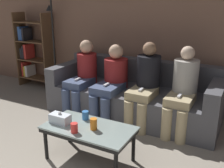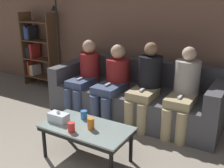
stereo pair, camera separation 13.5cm
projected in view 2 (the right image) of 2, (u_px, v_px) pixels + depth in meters
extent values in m
cube|color=#8C6651|center=(153.00, 23.00, 4.02)|extent=(12.00, 0.06, 2.60)
cube|color=#515156|center=(134.00, 102.00, 3.86)|extent=(2.46, 0.96, 0.41)
cube|color=#515156|center=(146.00, 71.00, 4.05)|extent=(2.46, 0.20, 0.36)
cube|color=#515156|center=(72.00, 70.00, 4.31)|extent=(0.18, 0.96, 0.25)
cube|color=#515156|center=(219.00, 94.00, 3.20)|extent=(0.18, 0.96, 0.25)
cube|color=#8C9E99|center=(86.00, 127.00, 2.72)|extent=(0.94, 0.50, 0.02)
cube|color=black|center=(87.00, 130.00, 2.73)|extent=(0.92, 0.49, 0.04)
cylinder|color=black|center=(44.00, 143.00, 2.83)|extent=(0.04, 0.04, 0.33)
cylinder|color=black|center=(111.00, 168.00, 2.42)|extent=(0.04, 0.04, 0.33)
cylinder|color=black|center=(68.00, 128.00, 3.16)|extent=(0.04, 0.04, 0.33)
cylinder|color=black|center=(131.00, 147.00, 2.75)|extent=(0.04, 0.04, 0.33)
cylinder|color=red|center=(71.00, 127.00, 2.60)|extent=(0.07, 0.07, 0.10)
cylinder|color=orange|center=(91.00, 124.00, 2.65)|extent=(0.07, 0.07, 0.12)
cylinder|color=#3372BF|center=(84.00, 115.00, 2.88)|extent=(0.07, 0.07, 0.09)
cube|color=silver|center=(58.00, 118.00, 2.81)|extent=(0.22, 0.12, 0.10)
sphere|color=white|center=(58.00, 112.00, 2.79)|extent=(0.04, 0.04, 0.04)
cube|color=brown|center=(28.00, 48.00, 5.27)|extent=(0.02, 0.32, 1.42)
cube|color=brown|center=(54.00, 52.00, 4.93)|extent=(0.02, 0.32, 1.42)
cube|color=brown|center=(43.00, 76.00, 5.26)|extent=(0.71, 0.32, 0.02)
cube|color=red|center=(32.00, 67.00, 5.35)|extent=(0.04, 0.24, 0.28)
cube|color=gold|center=(34.00, 70.00, 5.34)|extent=(0.04, 0.24, 0.20)
cube|color=silver|center=(36.00, 69.00, 5.31)|extent=(0.06, 0.24, 0.22)
cube|color=brown|center=(41.00, 59.00, 5.15)|extent=(0.71, 0.32, 0.02)
cube|color=#232328|center=(31.00, 52.00, 5.25)|extent=(0.05, 0.24, 0.21)
cube|color=#232328|center=(33.00, 51.00, 5.21)|extent=(0.04, 0.24, 0.25)
cube|color=red|center=(35.00, 51.00, 5.18)|extent=(0.05, 0.24, 0.28)
cube|color=brown|center=(40.00, 41.00, 5.04)|extent=(0.71, 0.32, 0.02)
cube|color=#33569E|center=(29.00, 33.00, 5.13)|extent=(0.06, 0.24, 0.26)
cube|color=#33569E|center=(31.00, 34.00, 5.11)|extent=(0.03, 0.24, 0.22)
cube|color=#232328|center=(33.00, 34.00, 5.09)|extent=(0.04, 0.24, 0.24)
cube|color=brown|center=(38.00, 22.00, 4.93)|extent=(0.71, 0.32, 0.02)
cylinder|color=black|center=(61.00, 91.00, 4.90)|extent=(0.26, 0.26, 0.02)
cylinder|color=black|center=(58.00, 45.00, 4.63)|extent=(0.03, 0.03, 1.77)
cone|color=black|center=(54.00, 8.00, 4.51)|extent=(0.12, 0.12, 0.10)
cylinder|color=#47567A|center=(68.00, 102.00, 3.87)|extent=(0.13, 0.13, 0.41)
cylinder|color=#47567A|center=(78.00, 104.00, 3.78)|extent=(0.13, 0.13, 0.41)
cube|color=#47567A|center=(82.00, 82.00, 3.92)|extent=(0.30, 0.44, 0.10)
cylinder|color=maroon|center=(90.00, 68.00, 4.05)|extent=(0.30, 0.30, 0.46)
sphere|color=#DBAD89|center=(89.00, 47.00, 3.95)|extent=(0.20, 0.20, 0.20)
cube|color=white|center=(80.00, 79.00, 3.87)|extent=(0.04, 0.12, 0.02)
cylinder|color=#47567A|center=(95.00, 110.00, 3.59)|extent=(0.13, 0.13, 0.41)
cylinder|color=#47567A|center=(106.00, 112.00, 3.50)|extent=(0.13, 0.13, 0.41)
cube|color=#47567A|center=(109.00, 88.00, 3.66)|extent=(0.34, 0.48, 0.10)
cylinder|color=maroon|center=(118.00, 73.00, 3.81)|extent=(0.34, 0.34, 0.42)
sphere|color=#DBAD89|center=(118.00, 52.00, 3.71)|extent=(0.21, 0.21, 0.21)
cube|color=white|center=(108.00, 85.00, 3.60)|extent=(0.04, 0.12, 0.02)
cylinder|color=tan|center=(129.00, 116.00, 3.39)|extent=(0.13, 0.13, 0.41)
cylinder|color=tan|center=(142.00, 119.00, 3.30)|extent=(0.13, 0.13, 0.41)
cube|color=tan|center=(143.00, 94.00, 3.44)|extent=(0.32, 0.43, 0.10)
cylinder|color=black|center=(150.00, 75.00, 3.55)|extent=(0.32, 0.32, 0.52)
sphere|color=#997051|center=(151.00, 49.00, 3.45)|extent=(0.18, 0.18, 0.18)
cube|color=white|center=(142.00, 90.00, 3.39)|extent=(0.04, 0.12, 0.02)
cylinder|color=tan|center=(166.00, 125.00, 3.15)|extent=(0.13, 0.13, 0.41)
cylinder|color=tan|center=(181.00, 129.00, 3.06)|extent=(0.13, 0.13, 0.41)
cube|color=tan|center=(181.00, 101.00, 3.20)|extent=(0.31, 0.42, 0.10)
cylinder|color=#B7B2A8|center=(187.00, 80.00, 3.31)|extent=(0.31, 0.31, 0.51)
sphere|color=beige|center=(189.00, 54.00, 3.20)|extent=(0.17, 0.17, 0.17)
cube|color=white|center=(180.00, 97.00, 3.15)|extent=(0.04, 0.12, 0.02)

